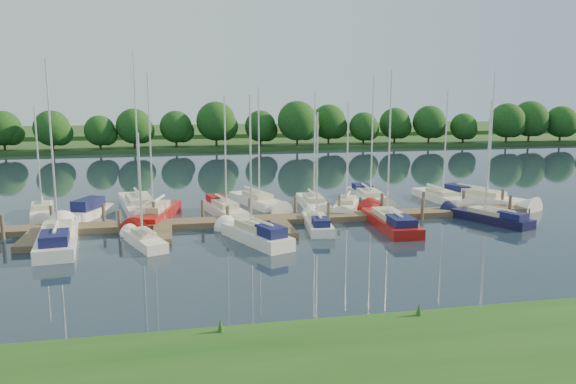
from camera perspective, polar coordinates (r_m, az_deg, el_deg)
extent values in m
plane|color=#17242F|center=(33.23, 1.22, -6.12)|extent=(260.00, 260.00, 0.00)
cube|color=#1D4A15|center=(18.95, 12.53, -18.41)|extent=(90.00, 10.00, 0.50)
cube|color=brown|center=(40.79, -1.26, -2.81)|extent=(40.00, 2.00, 0.40)
cube|color=brown|center=(38.31, -24.73, -4.57)|extent=(1.20, 4.00, 0.40)
cube|color=brown|center=(37.26, -12.64, -4.28)|extent=(1.20, 4.00, 0.40)
cube|color=brown|center=(37.91, -0.45, -3.79)|extent=(1.20, 4.00, 0.40)
cube|color=brown|center=(40.18, 10.84, -3.18)|extent=(1.20, 4.00, 0.40)
cube|color=brown|center=(43.81, 20.58, -2.56)|extent=(1.20, 4.00, 0.40)
cylinder|color=#473D33|center=(42.21, -22.87, -2.61)|extent=(0.24, 0.24, 2.00)
cylinder|color=#473D33|center=(41.66, -18.20, -2.48)|extent=(0.24, 0.24, 2.00)
cylinder|color=#473D33|center=(41.38, -13.45, -2.33)|extent=(0.24, 0.24, 2.00)
cylinder|color=#473D33|center=(41.40, -8.66, -2.17)|extent=(0.24, 0.24, 2.00)
cylinder|color=#473D33|center=(41.70, -3.92, -1.99)|extent=(0.24, 0.24, 2.00)
cylinder|color=#473D33|center=(42.28, 0.73, -1.80)|extent=(0.24, 0.24, 2.00)
cylinder|color=#473D33|center=(43.13, 5.22, -1.61)|extent=(0.24, 0.24, 2.00)
cylinder|color=#473D33|center=(44.23, 9.51, -1.42)|extent=(0.24, 0.24, 2.00)
cylinder|color=#473D33|center=(45.57, 13.57, -1.23)|extent=(0.24, 0.24, 2.00)
cylinder|color=#473D33|center=(47.13, 17.38, -1.04)|extent=(0.24, 0.24, 2.00)
cylinder|color=#473D33|center=(48.88, 20.94, -0.87)|extent=(0.24, 0.24, 2.00)
cylinder|color=#473D33|center=(40.32, -27.00, -3.47)|extent=(0.24, 0.24, 2.00)
cylinder|color=#473D33|center=(38.99, -16.75, -3.23)|extent=(0.24, 0.24, 2.00)
cylinder|color=#473D33|center=(38.97, -6.14, -2.87)|extent=(0.24, 0.24, 2.00)
cylinder|color=#473D33|center=(40.25, 4.13, -2.42)|extent=(0.24, 0.24, 2.00)
cylinder|color=#473D33|center=(42.73, 13.47, -1.95)|extent=(0.24, 0.24, 2.00)
cylinder|color=#473D33|center=(46.20, 21.60, -1.50)|extent=(0.24, 0.24, 2.00)
cube|color=#27471B|center=(106.76, -7.71, 5.03)|extent=(180.00, 30.00, 0.60)
cube|color=#305525|center=(131.62, -8.46, 6.08)|extent=(220.00, 40.00, 1.40)
cylinder|color=#38281C|center=(95.68, -27.18, 3.97)|extent=(0.36, 0.36, 2.24)
sphere|color=#12360E|center=(95.43, -26.59, 5.20)|extent=(3.73, 3.73, 3.73)
cylinder|color=#38281C|center=(95.46, -23.02, 4.33)|extent=(0.36, 0.36, 2.48)
sphere|color=#12360E|center=(95.26, -23.14, 6.15)|extent=(5.80, 5.80, 5.80)
sphere|color=#12360E|center=(95.26, -22.35, 5.70)|extent=(4.14, 4.14, 4.14)
cylinder|color=#38281C|center=(94.35, -18.56, 4.40)|extent=(0.36, 0.36, 2.01)
sphere|color=#12360E|center=(94.17, -18.64, 5.89)|extent=(4.68, 4.68, 4.68)
sphere|color=#12360E|center=(94.29, -18.00, 5.52)|extent=(3.34, 3.34, 3.34)
cylinder|color=#38281C|center=(93.12, -14.54, 4.67)|extent=(0.36, 0.36, 2.43)
sphere|color=#12360E|center=(92.91, -14.62, 6.49)|extent=(5.67, 5.67, 5.67)
sphere|color=#12360E|center=(93.10, -13.84, 6.03)|extent=(4.05, 4.05, 4.05)
cylinder|color=#38281C|center=(93.15, -11.41, 4.86)|extent=(0.36, 0.36, 2.65)
sphere|color=#12360E|center=(92.93, -11.48, 6.84)|extent=(6.18, 6.18, 6.18)
sphere|color=#12360E|center=(93.19, -10.65, 6.33)|extent=(4.41, 4.41, 4.41)
cylinder|color=#38281C|center=(92.12, -7.15, 4.79)|extent=(0.36, 0.36, 2.23)
sphere|color=#12360E|center=(91.92, -7.18, 6.48)|extent=(5.20, 5.20, 5.20)
sphere|color=#12360E|center=(92.25, -6.49, 6.04)|extent=(3.71, 3.71, 3.71)
cylinder|color=#38281C|center=(94.42, -3.23, 5.00)|extent=(0.36, 0.36, 2.32)
sphere|color=#12360E|center=(94.22, -3.25, 6.72)|extent=(5.41, 5.41, 5.41)
sphere|color=#12360E|center=(94.64, -2.56, 6.27)|extent=(3.87, 3.87, 3.87)
cylinder|color=#38281C|center=(95.08, 1.19, 5.07)|extent=(0.36, 0.36, 2.39)
sphere|color=#12360E|center=(94.88, 1.20, 6.83)|extent=(5.58, 5.58, 5.58)
sphere|color=#12360E|center=(95.39, 1.87, 6.36)|extent=(3.99, 3.99, 3.99)
cylinder|color=#38281C|center=(98.74, 4.25, 5.34)|extent=(0.36, 0.36, 2.80)
sphere|color=#12360E|center=(98.53, 4.28, 7.33)|extent=(6.54, 6.54, 6.54)
sphere|color=#12360E|center=(99.16, 5.02, 6.79)|extent=(4.67, 4.67, 4.67)
cylinder|color=#38281C|center=(98.51, 8.23, 5.19)|extent=(0.36, 0.36, 2.59)
sphere|color=#12360E|center=(98.31, 8.28, 7.03)|extent=(6.03, 6.03, 6.03)
sphere|color=#12360E|center=(98.99, 8.94, 6.53)|extent=(4.31, 4.31, 4.31)
cylinder|color=#38281C|center=(102.49, 10.26, 5.32)|extent=(0.36, 0.36, 2.61)
sphere|color=#12360E|center=(102.30, 10.32, 7.10)|extent=(6.09, 6.09, 6.09)
sphere|color=#12360E|center=(103.02, 10.94, 6.62)|extent=(4.35, 4.35, 4.35)
cylinder|color=#38281C|center=(105.03, 14.83, 5.20)|extent=(0.36, 0.36, 2.41)
sphere|color=#12360E|center=(104.85, 14.90, 6.80)|extent=(5.61, 5.61, 5.61)
sphere|color=#12360E|center=(105.60, 15.42, 6.36)|extent=(4.01, 4.01, 4.01)
cylinder|color=#38281C|center=(105.73, 17.90, 5.08)|extent=(0.36, 0.36, 2.38)
sphere|color=#12360E|center=(105.55, 17.98, 6.65)|extent=(5.56, 5.56, 5.56)
sphere|color=#12360E|center=(106.35, 18.47, 6.22)|extent=(3.97, 3.97, 3.97)
cylinder|color=#38281C|center=(110.30, 20.88, 5.06)|extent=(0.36, 0.36, 2.29)
sphere|color=#12360E|center=(110.13, 20.97, 6.51)|extent=(5.33, 5.33, 5.33)
sphere|color=#12360E|center=(110.95, 21.40, 6.11)|extent=(3.81, 3.81, 3.81)
cylinder|color=#38281C|center=(113.98, 23.18, 5.03)|extent=(0.36, 0.36, 2.21)
sphere|color=#12360E|center=(113.82, 23.28, 6.39)|extent=(5.17, 5.17, 5.17)
sphere|color=#12360E|center=(114.65, 23.65, 6.01)|extent=(3.69, 3.69, 3.69)
cylinder|color=#38281C|center=(115.66, 26.15, 5.02)|extent=(0.36, 0.36, 2.78)
sphere|color=#12360E|center=(115.48, 26.28, 6.69)|extent=(6.48, 6.48, 6.48)
sphere|color=#12360E|center=(116.53, 26.73, 6.22)|extent=(4.63, 4.63, 4.63)
cube|color=white|center=(47.08, -23.67, -2.00)|extent=(2.68, 5.89, 0.98)
cone|color=white|center=(44.29, -23.71, -2.71)|extent=(1.17, 2.11, 0.80)
cube|color=#BCB591|center=(46.68, -23.73, -1.33)|extent=(1.67, 2.74, 0.45)
cylinder|color=silver|center=(45.88, -24.05, 3.15)|extent=(0.12, 0.12, 7.67)
cylinder|color=silver|center=(47.46, -23.75, -0.72)|extent=(0.60, 2.53, 0.10)
cylinder|color=white|center=(47.46, -23.75, -0.72)|extent=(0.64, 2.27, 0.20)
cube|color=white|center=(44.99, -19.57, -2.25)|extent=(3.49, 5.07, 1.03)
cone|color=white|center=(43.03, -21.31, -2.89)|extent=(1.34, 1.66, 0.80)
cube|color=#141847|center=(44.84, -19.63, -1.22)|extent=(2.28, 2.96, 0.92)
cube|color=white|center=(47.05, -14.91, -1.50)|extent=(3.92, 8.95, 1.14)
cone|color=white|center=(42.84, -14.21, -2.57)|extent=(1.73, 3.20, 1.21)
cube|color=#BCB591|center=(46.49, -14.89, -0.71)|extent=(2.48, 4.15, 0.52)
cylinder|color=silver|center=(45.40, -15.14, 6.27)|extent=(0.12, 0.12, 11.68)
cylinder|color=silver|center=(47.69, -15.10, 0.04)|extent=(0.79, 3.85, 0.10)
cylinder|color=white|center=(47.69, -15.10, 0.04)|extent=(0.81, 3.44, 0.20)
cube|color=#9A110E|center=(43.17, -13.24, -2.43)|extent=(3.87, 7.60, 1.19)
cone|color=#9A110E|center=(39.77, -14.73, -3.54)|extent=(1.65, 2.74, 1.02)
cube|color=#BCB591|center=(42.68, -13.42, -1.53)|extent=(2.33, 3.58, 0.54)
cylinder|color=silver|center=(41.67, -13.82, 4.83)|extent=(0.12, 0.12, 9.88)
cylinder|color=silver|center=(43.63, -13.03, -0.69)|extent=(0.95, 3.21, 0.10)
cylinder|color=white|center=(43.63, -13.03, -0.69)|extent=(0.95, 2.88, 0.20)
cube|color=white|center=(43.60, -6.54, -2.11)|extent=(3.21, 6.45, 1.12)
cone|color=white|center=(40.75, -5.09, -2.93)|extent=(1.38, 2.32, 0.87)
cube|color=#BCB591|center=(43.17, -6.42, -1.26)|extent=(1.95, 3.03, 0.51)
cube|color=maroon|center=(45.06, -7.29, -0.68)|extent=(1.64, 2.11, 0.56)
cylinder|color=silver|center=(42.29, -6.38, 4.05)|extent=(0.12, 0.12, 8.39)
cylinder|color=silver|center=(43.97, -6.83, -0.53)|extent=(0.78, 2.74, 0.10)
cylinder|color=white|center=(43.97, -6.83, -0.53)|extent=(0.80, 2.46, 0.20)
cube|color=white|center=(47.22, -3.30, -1.14)|extent=(3.95, 6.94, 1.11)
cone|color=white|center=(44.33, -1.32, -1.85)|extent=(1.65, 2.52, 0.94)
cube|color=#BCB591|center=(46.80, -3.12, -0.35)|extent=(2.31, 3.30, 0.51)
cylinder|color=silver|center=(45.93, -2.98, 4.95)|extent=(0.12, 0.12, 9.03)
cylinder|color=silver|center=(47.61, -3.68, 0.31)|extent=(1.07, 2.88, 0.10)
cylinder|color=white|center=(47.61, -3.68, 0.31)|extent=(1.06, 2.60, 0.20)
cube|color=white|center=(46.33, 2.53, -1.34)|extent=(2.19, 6.54, 1.00)
cone|color=white|center=(43.23, 3.31, -2.17)|extent=(1.04, 2.30, 0.90)
cube|color=#BCB591|center=(45.90, 2.61, -0.66)|extent=(1.52, 2.97, 0.45)
cylinder|color=silver|center=(45.01, 2.73, 4.54)|extent=(0.12, 0.12, 8.69)
cylinder|color=silver|center=(46.77, 2.39, -0.01)|extent=(0.27, 2.90, 0.10)
cylinder|color=white|center=(46.77, 2.39, -0.01)|extent=(0.35, 2.58, 0.20)
cube|color=white|center=(45.97, 6.04, -1.48)|extent=(3.86, 6.05, 0.95)
cone|color=white|center=(43.11, 5.62, -2.23)|extent=(1.58, 2.21, 0.82)
cube|color=#BCB591|center=(45.57, 6.01, -0.83)|extent=(2.19, 2.92, 0.43)
cylinder|color=silver|center=(44.73, 6.06, 3.94)|extent=(0.12, 0.12, 7.94)
cylinder|color=silver|center=(46.37, 6.14, -0.22)|extent=(1.15, 2.46, 0.10)
cylinder|color=white|center=(46.37, 6.14, -0.22)|extent=(1.12, 2.23, 0.20)
cube|color=white|center=(49.54, 8.15, -0.70)|extent=(2.70, 7.68, 1.00)
cone|color=white|center=(45.98, 9.37, -1.55)|extent=(1.26, 2.71, 1.05)
cube|color=#BCB591|center=(49.07, 8.29, -0.07)|extent=(1.85, 3.50, 0.45)
cube|color=#141847|center=(51.43, 7.57, 0.50)|extent=(1.65, 2.37, 0.50)
cylinder|color=silver|center=(48.11, 8.55, 5.67)|extent=(0.12, 0.12, 10.17)
cylinder|color=silver|center=(50.09, 7.96, 0.56)|extent=(0.37, 3.39, 0.10)
cylinder|color=white|center=(50.09, 7.96, 0.56)|extent=(0.44, 3.02, 0.20)
cube|color=white|center=(50.92, 15.07, -0.66)|extent=(2.34, 6.65, 0.98)
cone|color=white|center=(48.21, 17.06, -1.33)|extent=(1.09, 2.35, 0.91)
cube|color=#BCB591|center=(50.54, 15.29, -0.04)|extent=(1.60, 3.04, 0.45)
cylinder|color=silver|center=(49.74, 15.71, 4.75)|extent=(0.12, 0.12, 8.81)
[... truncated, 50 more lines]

